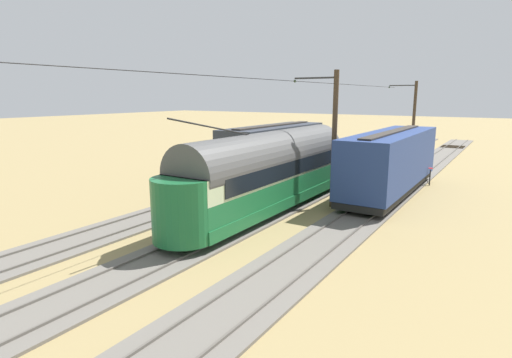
% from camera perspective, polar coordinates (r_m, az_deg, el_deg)
% --- Properties ---
extents(ground_plane, '(220.00, 220.00, 0.00)m').
position_cam_1_polar(ground_plane, '(26.85, 7.52, -1.88)').
color(ground_plane, '#937F51').
extents(track_streetcar_siding, '(2.80, 80.00, 0.18)m').
position_cam_1_polar(track_streetcar_siding, '(25.64, 16.90, -2.79)').
color(track_streetcar_siding, '#666059').
rests_on(track_streetcar_siding, ground).
extents(track_adjacent_siding, '(2.80, 80.00, 0.18)m').
position_cam_1_polar(track_adjacent_siding, '(27.11, 7.80, -1.64)').
color(track_adjacent_siding, '#666059').
rests_on(track_adjacent_siding, ground).
extents(track_third_siding, '(2.80, 80.00, 0.18)m').
position_cam_1_polar(track_third_siding, '(29.19, -0.17, -0.59)').
color(track_third_siding, '#666059').
rests_on(track_third_siding, ground).
extents(vintage_streetcar, '(2.65, 16.01, 5.17)m').
position_cam_1_polar(vintage_streetcar, '(21.87, 1.90, 1.20)').
color(vintage_streetcar, '#196033').
rests_on(vintage_streetcar, ground).
extents(coach_adjacent, '(2.96, 12.50, 3.85)m').
position_cam_1_polar(coach_adjacent, '(26.94, 18.19, 2.39)').
color(coach_adjacent, navy).
rests_on(coach_adjacent, ground).
extents(boxcar_far_siding, '(2.96, 11.10, 3.85)m').
position_cam_1_polar(boxcar_far_siding, '(31.13, 2.53, 4.09)').
color(boxcar_far_siding, '#2D333D').
rests_on(boxcar_far_siding, ground).
extents(catenary_pole_foreground, '(2.69, 0.28, 7.49)m').
position_cam_1_polar(catenary_pole_foreground, '(42.04, 20.87, 7.65)').
color(catenary_pole_foreground, '#423323').
rests_on(catenary_pole_foreground, ground).
extents(catenary_pole_mid_near, '(2.69, 0.28, 7.49)m').
position_cam_1_polar(catenary_pole_mid_near, '(23.03, 10.61, 5.67)').
color(catenary_pole_mid_near, '#423323').
rests_on(catenary_pole_mid_near, ground).
extents(overhead_wire_run, '(2.48, 43.66, 0.18)m').
position_cam_1_polar(overhead_wire_run, '(24.53, 6.25, 13.26)').
color(overhead_wire_run, black).
rests_on(overhead_wire_run, ground).
extents(switch_stand, '(0.50, 0.30, 1.24)m').
position_cam_1_polar(switch_stand, '(31.03, 22.89, 0.44)').
color(switch_stand, black).
rests_on(switch_stand, ground).
extents(spare_tie_stack, '(2.40, 2.40, 0.54)m').
position_cam_1_polar(spare_tie_stack, '(32.20, -2.83, 0.93)').
color(spare_tie_stack, '#2D2316').
rests_on(spare_tie_stack, ground).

